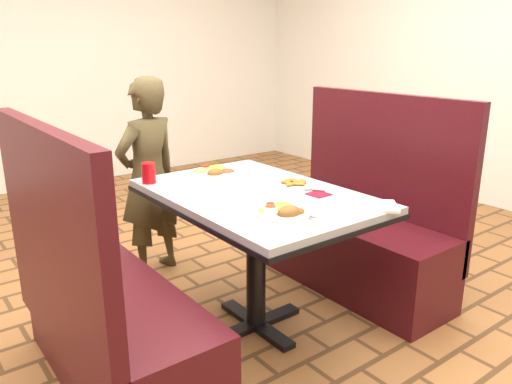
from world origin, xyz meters
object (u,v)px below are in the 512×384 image
(dining_table, at_px, (256,211))
(red_tumbler, at_px, (149,173))
(booth_bench_right, at_px, (360,236))
(booth_bench_left, at_px, (106,320))
(near_dinner_plate, at_px, (283,208))
(far_dinner_plate, at_px, (215,170))
(plantain_plate, at_px, (294,184))
(diner_person, at_px, (148,178))

(dining_table, xyz_separation_m, red_tumbler, (-0.34, 0.47, 0.15))
(booth_bench_right, bearing_deg, booth_bench_left, 180.00)
(booth_bench_right, relative_size, red_tumbler, 11.23)
(red_tumbler, bearing_deg, near_dinner_plate, -74.13)
(far_dinner_plate, distance_m, plantain_plate, 0.49)
(dining_table, distance_m, plantain_plate, 0.25)
(booth_bench_right, distance_m, near_dinner_plate, 1.07)
(diner_person, bearing_deg, booth_bench_right, 118.59)
(dining_table, relative_size, red_tumbler, 11.35)
(booth_bench_left, height_order, far_dinner_plate, booth_bench_left)
(booth_bench_left, relative_size, plantain_plate, 6.13)
(far_dinner_plate, distance_m, red_tumbler, 0.38)
(dining_table, bearing_deg, booth_bench_left, 180.00)
(near_dinner_plate, bearing_deg, plantain_plate, 42.37)
(near_dinner_plate, bearing_deg, booth_bench_right, 20.20)
(dining_table, relative_size, plantain_plate, 6.19)
(far_dinner_plate, bearing_deg, diner_person, 105.22)
(red_tumbler, bearing_deg, dining_table, -54.13)
(diner_person, distance_m, red_tumbler, 0.57)
(far_dinner_plate, xyz_separation_m, plantain_plate, (0.19, -0.45, -0.01))
(far_dinner_plate, height_order, red_tumbler, red_tumbler)
(booth_bench_left, bearing_deg, booth_bench_right, 0.00)
(near_dinner_plate, xyz_separation_m, far_dinner_plate, (0.14, 0.75, -0.00))
(dining_table, xyz_separation_m, far_dinner_plate, (0.03, 0.42, 0.12))
(far_dinner_plate, bearing_deg, near_dinner_plate, -100.69)
(booth_bench_left, relative_size, near_dinner_plate, 4.91)
(booth_bench_left, distance_m, near_dinner_plate, 0.88)
(far_dinner_plate, xyz_separation_m, red_tumbler, (-0.37, 0.05, 0.03))
(near_dinner_plate, height_order, red_tumbler, red_tumbler)
(booth_bench_left, height_order, booth_bench_right, same)
(booth_bench_left, xyz_separation_m, far_dinner_plate, (0.83, 0.42, 0.45))
(booth_bench_left, height_order, near_dinner_plate, booth_bench_left)
(dining_table, bearing_deg, plantain_plate, -8.37)
(plantain_plate, distance_m, red_tumbler, 0.76)
(booth_bench_right, height_order, plantain_plate, booth_bench_right)
(dining_table, xyz_separation_m, booth_bench_left, (-0.80, 0.00, -0.32))
(booth_bench_left, distance_m, far_dinner_plate, 1.03)
(dining_table, relative_size, booth_bench_left, 1.01)
(booth_bench_right, xyz_separation_m, diner_person, (-0.92, 0.97, 0.30))
(booth_bench_left, xyz_separation_m, near_dinner_plate, (0.69, -0.34, 0.45))
(far_dinner_plate, height_order, plantain_plate, far_dinner_plate)
(diner_person, distance_m, plantain_plate, 1.06)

